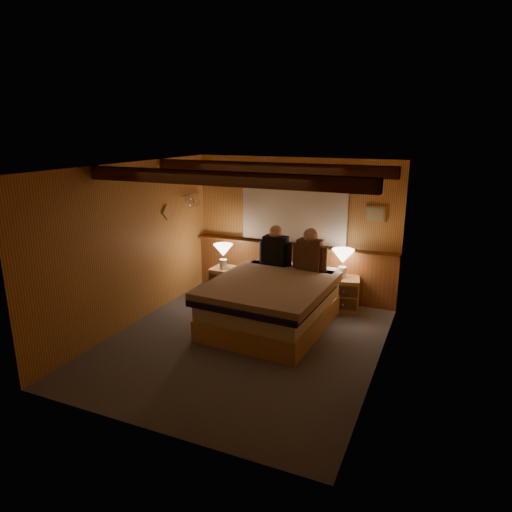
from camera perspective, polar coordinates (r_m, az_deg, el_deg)
The scene contains 19 objects.
floor at distance 6.44m, azimuth -1.57°, elevation -10.70°, with size 4.20×4.20×0.00m, color slate.
ceiling at distance 5.78m, azimuth -1.75°, elevation 11.12°, with size 4.20×4.20×0.00m, color #B97C45.
wall_back at distance 7.89m, azimuth 4.83°, elevation 3.49°, with size 3.60×3.60×0.00m, color #DD984F.
wall_left at distance 6.93m, azimuth -15.26°, elevation 1.28°, with size 4.20×4.20×0.00m, color #DD984F.
wall_right at distance 5.51m, azimuth 15.56°, elevation -2.43°, with size 4.20×4.20×0.00m, color #DD984F.
wall_front at distance 4.30m, azimuth -13.71°, elevation -7.49°, with size 3.60×3.60×0.00m, color #DD984F.
wainscot at distance 8.02m, azimuth 4.57°, elevation -1.59°, with size 3.60×0.23×0.94m.
curtain_window at distance 7.77m, azimuth 4.72°, elevation 5.71°, with size 2.18×0.09×1.11m.
ceiling_beams at distance 5.93m, azimuth -1.12°, elevation 10.36°, with size 3.60×1.65×0.16m.
coat_rail at distance 8.06m, azimuth -8.06°, elevation 7.03°, with size 0.05×0.55×0.24m.
framed_print at distance 7.49m, azimuth 14.69°, elevation 5.11°, with size 0.30×0.04×0.25m.
bed at distance 6.80m, azimuth 2.04°, elevation -5.78°, with size 1.73×2.18×0.72m.
nightstand_left at distance 8.00m, azimuth -3.76°, elevation -3.30°, with size 0.49×0.45×0.52m.
nightstand_right at distance 7.58m, azimuth 10.87°, elevation -4.60°, with size 0.56×0.53×0.53m.
lamp_left at distance 7.81m, azimuth -4.12°, elevation 0.55°, with size 0.33×0.33×0.43m.
lamp_right at distance 7.42m, azimuth 10.80°, elevation -0.24°, with size 0.36×0.36×0.46m.
person_left at distance 7.38m, azimuth 2.45°, elevation 0.95°, with size 0.56×0.23×0.68m.
person_right at distance 7.16m, azimuth 6.76°, elevation 0.42°, with size 0.57×0.25×0.69m.
duffel_bag at distance 7.46m, azimuth -4.45°, elevation -5.66°, with size 0.48×0.29×0.34m.
Camera 1 is at (2.46, -5.22, 2.86)m, focal length 32.00 mm.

